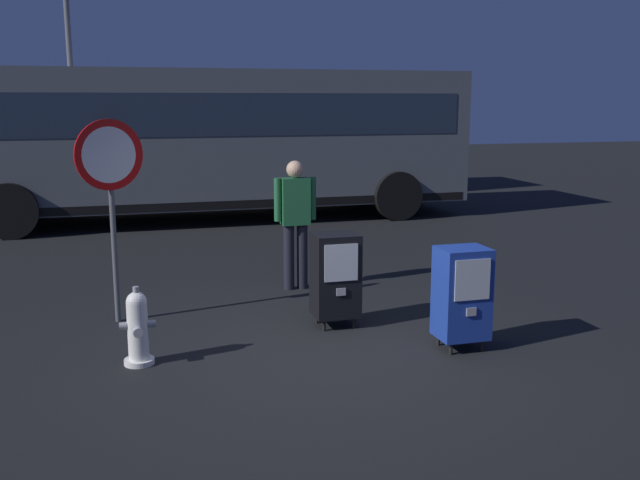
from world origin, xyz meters
name	(u,v)px	position (x,y,z in m)	size (l,w,h in m)	color
ground_plane	(325,356)	(0.00, 0.00, 0.00)	(60.00, 60.00, 0.00)	black
fire_hydrant	(138,328)	(-1.72, 0.28, 0.35)	(0.33, 0.32, 0.75)	silver
newspaper_box_primary	(335,275)	(0.38, 0.88, 0.57)	(0.48, 0.42, 1.02)	black
newspaper_box_secondary	(462,293)	(1.36, -0.16, 0.57)	(0.48, 0.42, 1.02)	black
stop_sign	(110,178)	(-1.89, 1.70, 1.60)	(0.71, 0.31, 2.23)	#4C4F54
pedestrian	(295,217)	(0.35, 2.54, 0.95)	(0.55, 0.22, 1.67)	black
bus_near	(207,136)	(0.02, 8.51, 1.71)	(10.50, 2.79, 3.00)	#4C5156
bus_far	(205,129)	(0.42, 12.06, 1.71)	(10.52, 2.84, 3.00)	beige
street_light_near_right	(66,8)	(-2.76, 13.40, 4.68)	(0.32, 0.32, 8.20)	#4C4F54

